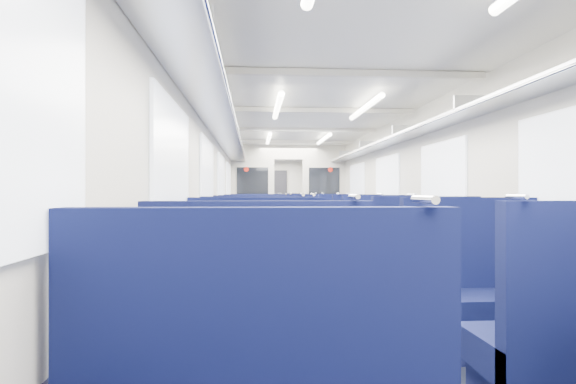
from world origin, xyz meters
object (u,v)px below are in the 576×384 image
seat_22 (254,221)px  seat_6 (256,301)px  bulkhead (288,191)px  seat_7 (477,303)px  seat_26 (254,217)px  seat_24 (254,219)px  seat_13 (366,248)px  seat_18 (254,230)px  seat_16 (255,235)px  seat_19 (329,230)px  seat_27 (303,217)px  seat_14 (255,241)px  seat_23 (312,221)px  seat_15 (349,240)px  seat_25 (307,218)px  seat_11 (386,258)px  seat_10 (255,258)px  seat_17 (337,233)px  seat_8 (256,275)px  seat_21 (316,223)px  seat_4 (258,360)px  seat_9 (420,275)px  seat_20 (254,224)px  seat_12 (255,248)px  end_door (277,198)px

seat_22 → seat_6: bearing=-90.0°
bulkhead → seat_22: (-0.83, 2.21, -0.87)m
seat_7 → seat_26: size_ratio=1.00×
seat_6 → seat_24: (0.00, 11.26, 0.00)m
seat_13 → seat_18: same height
seat_16 → seat_19: bearing=36.1°
bulkhead → seat_27: (0.83, 4.49, -0.87)m
seat_14 → seat_23: (1.66, 5.44, 0.00)m
seat_15 → bulkhead: bearing=104.1°
seat_25 → seat_24: bearing=179.4°
seat_11 → seat_6: bearing=-126.0°
seat_10 → seat_14: size_ratio=1.00×
seat_11 → seat_17: same height
seat_15 → seat_26: 7.84m
seat_14 → seat_27: (1.66, 7.85, 0.00)m
seat_13 → seat_26: bearing=100.6°
seat_26 → seat_27: 1.66m
seat_18 → seat_26: bearing=90.0°
seat_8 → seat_21: (1.66, 7.77, 0.00)m
bulkhead → seat_7: 8.12m
seat_4 → seat_27: size_ratio=1.00×
seat_7 → seat_14: same height
seat_4 → seat_9: bearing=54.3°
seat_18 → seat_20: size_ratio=1.00×
seat_18 → seat_23: size_ratio=1.00×
seat_4 → seat_10: bearing=90.0°
seat_12 → seat_19: 3.69m
bulkhead → seat_22: bulkhead is taller
seat_22 → seat_11: bearing=-78.0°
seat_4 → seat_18: same height
seat_9 → seat_27: same height
seat_11 → seat_12: (-1.66, 1.20, 0.00)m
seat_13 → seat_15: (0.00, 1.22, 0.00)m
seat_25 → seat_26: size_ratio=1.00×
end_door → seat_13: bearing=-85.4°
seat_13 → seat_7: bearing=-90.0°
bulkhead → seat_27: size_ratio=2.35×
seat_25 → seat_13: bearing=-90.0°
seat_8 → seat_26: bearing=90.0°
seat_22 → seat_23: bearing=-4.5°
seat_20 → seat_21: 1.66m
seat_9 → seat_20: size_ratio=1.00×
seat_8 → seat_9: size_ratio=1.00×
bulkhead → seat_16: size_ratio=2.35×
end_door → seat_12: 10.26m
seat_17 → seat_6: bearing=-106.0°
seat_8 → seat_17: (1.66, 4.63, 0.00)m
seat_12 → seat_10: bearing=-90.0°
seat_17 → seat_18: 1.95m
seat_22 → seat_23: 1.66m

